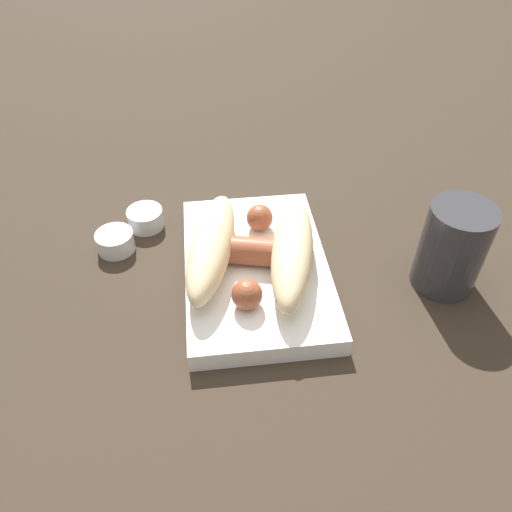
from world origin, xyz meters
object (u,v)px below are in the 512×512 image
object	(u,v)px
condiment_cup_near	(146,219)
food_tray	(256,269)
sausage	(254,253)
drink_glass	(452,248)
condiment_cup_far	(116,242)
bread_roll	(252,249)

from	to	relation	value
condiment_cup_near	food_tray	bearing A→B (deg)	50.04
sausage	drink_glass	world-z (taller)	drink_glass
food_tray	condiment_cup_far	world-z (taller)	condiment_cup_far
bread_roll	sausage	world-z (taller)	bread_roll
sausage	condiment_cup_far	distance (m)	0.20
drink_glass	condiment_cup_far	bearing A→B (deg)	-105.00
condiment_cup_far	drink_glass	world-z (taller)	drink_glass
sausage	condiment_cup_far	xyz separation A→B (m)	(-0.08, -0.18, -0.03)
drink_glass	food_tray	bearing A→B (deg)	-98.85
bread_roll	sausage	distance (m)	0.01
condiment_cup_near	drink_glass	distance (m)	0.42
food_tray	condiment_cup_near	distance (m)	0.19
condiment_cup_near	drink_glass	size ratio (longest dim) A/B	0.44
food_tray	drink_glass	size ratio (longest dim) A/B	2.36
bread_roll	condiment_cup_far	distance (m)	0.20
food_tray	bread_roll	xyz separation A→B (m)	(0.01, -0.01, 0.04)
food_tray	condiment_cup_far	bearing A→B (deg)	-112.35
food_tray	sausage	size ratio (longest dim) A/B	1.59
sausage	drink_glass	size ratio (longest dim) A/B	1.49
sausage	condiment_cup_near	bearing A→B (deg)	-131.18
bread_roll	drink_glass	distance (m)	0.24
condiment_cup_far	bread_roll	bearing A→B (deg)	65.35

